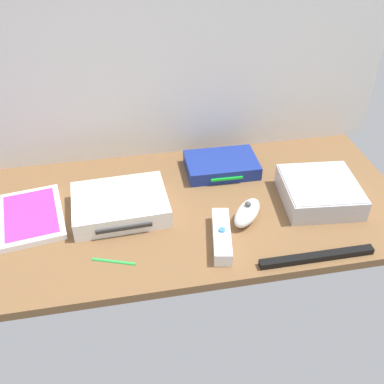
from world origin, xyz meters
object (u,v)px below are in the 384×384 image
remote_nunchuk (247,213)px  stylus_pen (114,261)px  network_router (221,165)px  remote_wand (222,236)px  mini_computer (319,191)px  game_case (31,216)px  game_console (120,205)px  sensor_bar (317,257)px

remote_nunchuk → stylus_pen: size_ratio=1.17×
network_router → remote_wand: (-6.16, -25.63, -0.19)cm
network_router → remote_wand: size_ratio=1.20×
mini_computer → game_case: bearing=175.1°
game_console → remote_nunchuk: 28.57cm
game_case → stylus_pen: game_case is taller
remote_wand → sensor_bar: bearing=-15.6°
game_console → remote_nunchuk: (27.46, -7.87, -0.16)cm
stylus_pen → network_router: bearing=43.7°
game_console → game_case: game_console is taller
mini_computer → remote_nunchuk: 18.82cm
game_console → sensor_bar: bearing=-32.9°
remote_wand → mini_computer: bearing=30.7°
mini_computer → remote_wand: size_ratio=1.22×
mini_computer → sensor_bar: bearing=-113.9°
remote_nunchuk → sensor_bar: remote_nunchuk is taller
mini_computer → stylus_pen: 49.61cm
network_router → game_console: bearing=-154.5°
game_case → network_router: bearing=4.2°
remote_wand → remote_nunchuk: bearing=49.3°
network_router → remote_wand: 26.36cm
network_router → sensor_bar: bearing=-70.5°
sensor_bar → remote_nunchuk: bearing=125.8°
mini_computer → network_router: size_ratio=1.02×
game_case → network_router: 47.51cm
network_router → remote_nunchuk: (1.02, -19.90, 0.34)cm
remote_wand → sensor_bar: remote_wand is taller
mini_computer → game_case: 66.02cm
remote_nunchuk → stylus_pen: (-29.82, -7.59, -1.69)cm
mini_computer → remote_nunchuk: (-18.46, -3.61, -0.60)cm
game_console → game_case: size_ratio=1.04×
network_router → sensor_bar: (11.48, -34.34, -1.00)cm
network_router → remote_nunchuk: size_ratio=1.73×
mini_computer → network_router: 25.41cm
game_console → remote_wand: (20.28, -13.60, -0.69)cm
game_console → remote_wand: 24.43cm
mini_computer → network_router: (-19.48, 16.29, -0.94)cm
game_console → remote_nunchuk: bearing=-18.4°
remote_wand → sensor_bar: size_ratio=0.63×
game_case → sensor_bar: bearing=-31.1°
network_router → mini_computer: bearing=-38.9°
remote_wand → remote_nunchuk: 9.20cm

